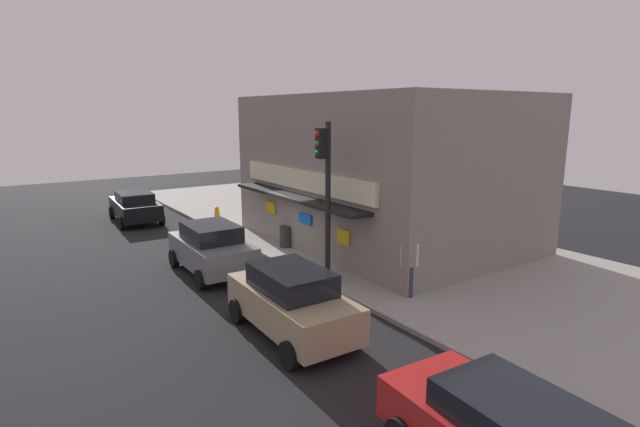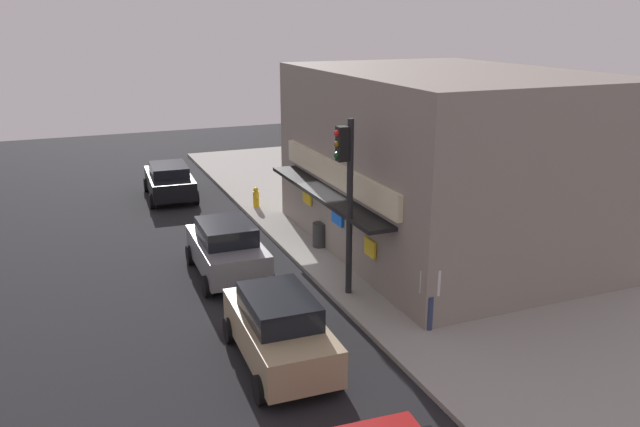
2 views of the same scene
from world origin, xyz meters
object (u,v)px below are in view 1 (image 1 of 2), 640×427
traffic_light (325,180)px  trash_can (286,236)px  pedestrian (410,262)px  parked_car_black (135,206)px  fire_hydrant (217,215)px  parked_car_tan (292,301)px  parked_car_grey (212,248)px

traffic_light → trash_can: bearing=168.2°
pedestrian → parked_car_black: pedestrian is taller
pedestrian → traffic_light: bearing=-156.6°
fire_hydrant → trash_can: (5.49, 0.67, 0.01)m
parked_car_black → parked_car_tan: bearing=-0.2°
fire_hydrant → pedestrian: size_ratio=0.46×
traffic_light → parked_car_grey: traffic_light is taller
traffic_light → fire_hydrant: 9.86m
trash_can → parked_car_grey: (0.99, -3.57, 0.32)m
parked_car_grey → parked_car_tan: size_ratio=0.95×
traffic_light → parked_car_grey: size_ratio=1.29×
traffic_light → parked_car_black: 13.35m
pedestrian → parked_car_black: 16.02m
fire_hydrant → trash_can: fire_hydrant is taller
traffic_light → trash_can: size_ratio=5.96×
traffic_light → parked_car_black: (-12.78, -2.89, -2.60)m
traffic_light → pedestrian: traffic_light is taller
parked_car_black → parked_car_tan: (15.54, -0.06, 0.08)m
trash_can → parked_car_black: (-8.83, -3.72, 0.24)m
traffic_light → parked_car_grey: (-2.96, -2.74, -2.52)m
pedestrian → parked_car_grey: size_ratio=0.47×
parked_car_grey → traffic_light: bearing=42.9°
parked_car_black → parked_car_grey: 9.82m
trash_can → parked_car_tan: bearing=-29.4°
pedestrian → parked_car_tan: 4.14m
fire_hydrant → trash_can: size_ratio=1.01×
fire_hydrant → parked_car_black: bearing=-137.6°
fire_hydrant → pedestrian: 12.21m
pedestrian → trash_can: bearing=-177.0°
trash_can → parked_car_tan: (6.71, -3.78, 0.32)m
parked_car_black → pedestrian: bearing=14.7°
trash_can → parked_car_grey: bearing=-74.5°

